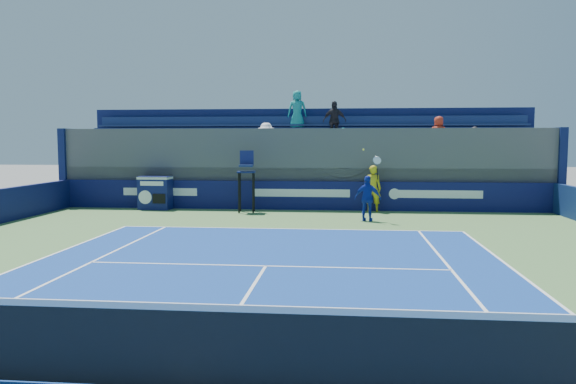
# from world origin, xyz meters

# --- Properties ---
(ball_person) EXTENTS (0.72, 0.51, 1.88)m
(ball_person) POSITION_xyz_m (2.91, 16.69, 0.95)
(ball_person) COLOR gold
(ball_person) RESTS_ON apron
(tennis_net) EXTENTS (11.65, 0.08, 1.10)m
(tennis_net) POSITION_xyz_m (0.00, 0.00, 0.56)
(tennis_net) COLOR black
(tennis_net) RESTS_ON ground
(back_hoarding) EXTENTS (20.40, 0.21, 1.20)m
(back_hoarding) POSITION_xyz_m (0.00, 17.10, 0.60)
(back_hoarding) COLOR #0C0F47
(back_hoarding) RESTS_ON ground
(match_clock) EXTENTS (1.36, 0.80, 1.40)m
(match_clock) POSITION_xyz_m (-6.08, 16.65, 0.74)
(match_clock) COLOR #0F164F
(match_clock) RESTS_ON ground
(umpire_chair) EXTENTS (0.77, 0.77, 2.48)m
(umpire_chair) POSITION_xyz_m (-2.12, 16.06, 1.53)
(umpire_chair) COLOR black
(umpire_chair) RESTS_ON ground
(tennis_player) EXTENTS (1.01, 0.62, 2.57)m
(tennis_player) POSITION_xyz_m (2.60, 14.01, 0.83)
(tennis_player) COLOR #142BA5
(tennis_player) RESTS_ON apron
(stadium_seating) EXTENTS (21.00, 4.05, 5.21)m
(stadium_seating) POSITION_xyz_m (0.00, 19.15, 1.85)
(stadium_seating) COLOR #4F4F54
(stadium_seating) RESTS_ON ground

